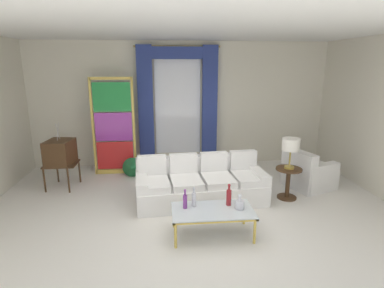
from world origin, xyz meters
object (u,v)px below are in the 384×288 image
Objects in this scene: stained_glass_divider at (114,129)px; round_side_table at (288,180)px; bottle_crystal_tall at (239,204)px; peacock_figurine at (132,168)px; bottle_blue_decanter at (194,199)px; coffee_table at (213,212)px; bottle_ruby_flask at (185,201)px; bottle_amber_squat at (229,197)px; vintage_tv at (60,153)px; table_lamp_brass at (291,146)px; couch_white_long at (200,184)px; armchair_white at (307,174)px.

round_side_table is at bearing -26.62° from stained_glass_divider.
bottle_crystal_tall is 0.39× the size of peacock_figurine.
bottle_blue_decanter is 3.17m from stained_glass_divider.
bottle_ruby_flask reaches higher than coffee_table.
bottle_amber_squat reaches higher than bottle_blue_decanter.
stained_glass_divider is (0.97, 0.74, 0.33)m from vintage_tv.
coffee_table is 3.45m from stained_glass_divider.
table_lamp_brass is at bearing -24.83° from peacock_figurine.
bottle_crystal_tall is 0.68× the size of bottle_amber_squat.
bottle_blue_decanter is at bearing 22.41° from bottle_ruby_flask.
bottle_ruby_flask is (-0.37, -1.15, 0.22)m from couch_white_long.
bottle_ruby_flask is at bearing -157.59° from bottle_blue_decanter.
bottle_ruby_flask is 2.68m from peacock_figurine.
bottle_ruby_flask is at bearing -152.05° from table_lamp_brass.
bottle_ruby_flask is (-0.79, 0.09, 0.04)m from bottle_crystal_tall.
coffee_table is at bearing -153.96° from bottle_amber_squat.
armchair_white reaches higher than bottle_amber_squat.
round_side_table is (1.88, 1.01, -0.18)m from bottle_blue_decanter.
vintage_tv reaches higher than bottle_crystal_tall.
coffee_table is 2.09m from table_lamp_brass.
coffee_table is 3.97× the size of bottle_ruby_flask.
armchair_white is 0.47× the size of stained_glass_divider.
round_side_table is at bearing -153.43° from table_lamp_brass.
table_lamp_brass reaches higher than coffee_table.
coffee_table is at bearing -61.21° from peacock_figurine.
armchair_white is at bearing -5.56° from vintage_tv.
couch_white_long is 4.04× the size of round_side_table.
bottle_ruby_flask is at bearing -176.35° from bottle_amber_squat.
vintage_tv is at bearing -162.67° from peacock_figurine.
stained_glass_divider is at bearing 127.33° from bottle_crystal_tall.
bottle_blue_decanter is at bearing -151.67° from round_side_table.
peacock_figurine is at bearing 118.79° from coffee_table.
bottle_crystal_tall is (0.42, -1.25, 0.18)m from couch_white_long.
table_lamp_brass reaches higher than bottle_amber_squat.
vintage_tv is 4.50m from table_lamp_brass.
bottle_crystal_tall is at bearing -12.74° from bottle_blue_decanter.
bottle_crystal_tall is 0.11× the size of stained_glass_divider.
stained_glass_divider is 3.82m from table_lamp_brass.
bottle_ruby_flask is 0.50× the size of peacock_figurine.
bottle_crystal_tall is 2.47m from armchair_white.
round_side_table is at bearing -141.55° from armchair_white.
bottle_blue_decanter is (-0.26, 0.14, 0.16)m from coffee_table.
peacock_figurine is (-1.38, 1.31, -0.09)m from couch_white_long.
table_lamp_brass is (1.64, -0.09, 0.72)m from couch_white_long.
table_lamp_brass is (1.22, 1.16, 0.54)m from bottle_crystal_tall.
couch_white_long is 2.02× the size of coffee_table.
couch_white_long reaches higher than coffee_table.
stained_glass_divider is at bearing 126.95° from bottle_amber_squat.
peacock_figurine is at bearing 124.52° from bottle_amber_squat.
bottle_blue_decanter is 0.51× the size of round_side_table.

